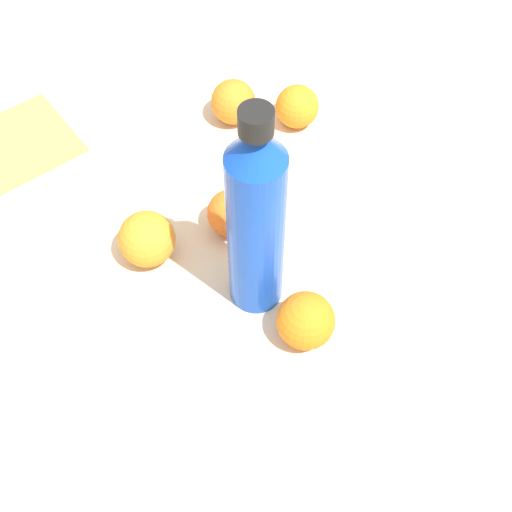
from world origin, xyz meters
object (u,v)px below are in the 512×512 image
water_bottle (256,221)px  orange_1 (233,102)px  orange_3 (231,213)px  folded_napkin (15,144)px  orange_2 (297,107)px  orange_0 (306,321)px  orange_4 (147,239)px

water_bottle → orange_1: size_ratio=4.67×
orange_3 → folded_napkin: size_ratio=0.39×
orange_1 → orange_2: bearing=46.5°
water_bottle → orange_0: 0.14m
water_bottle → orange_0: water_bottle is taller
orange_3 → orange_4: 0.12m
orange_1 → orange_4: orange_4 is taller
water_bottle → folded_napkin: size_ratio=1.90×
orange_2 → folded_napkin: bearing=-121.7°
water_bottle → orange_3: bearing=-170.9°
orange_4 → folded_napkin: orange_4 is taller
orange_2 → orange_3: (0.10, -0.20, -0.00)m
orange_1 → orange_0: bearing=-24.4°
orange_2 → orange_0: bearing=-38.7°
orange_0 → folded_napkin: orange_0 is taller
orange_4 → folded_napkin: 0.30m
orange_0 → orange_1: size_ratio=1.06×
orange_0 → orange_1: (-0.35, 0.16, -0.00)m
orange_4 → folded_napkin: size_ratio=0.45×
orange_4 → water_bottle: bearing=30.0°
orange_2 → orange_4: bearing=-77.5°
orange_0 → folded_napkin: 0.53m
orange_2 → water_bottle: bearing=-49.8°
water_bottle → orange_3: 0.16m
orange_2 → orange_4: orange_4 is taller
orange_1 → orange_3: (0.17, -0.13, -0.00)m
orange_0 → orange_4: (-0.22, -0.08, 0.00)m
orange_4 → orange_2: bearing=102.5°
orange_2 → folded_napkin: size_ratio=0.39×
orange_0 → orange_2: 0.37m
orange_1 → folded_napkin: bearing=-118.3°
water_bottle → orange_0: bearing=34.3°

